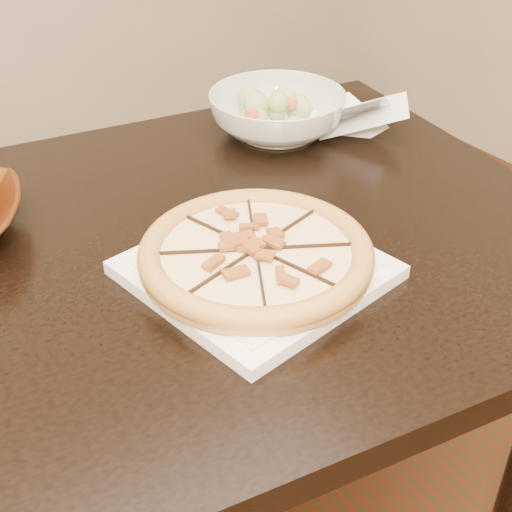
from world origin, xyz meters
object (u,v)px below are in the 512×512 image
at_px(dining_table, 127,325).
at_px(salad_bowl, 277,114).
at_px(pizza, 256,253).
at_px(plate, 256,269).

relative_size(dining_table, salad_bowl, 5.86).
height_order(pizza, salad_bowl, salad_bowl).
bearing_deg(salad_bowl, plate, -129.11).
relative_size(dining_table, plate, 4.42).
bearing_deg(plate, salad_bowl, 50.89).
bearing_deg(salad_bowl, pizza, -129.11).
xyz_separation_m(dining_table, pizza, (0.13, -0.13, 0.15)).
height_order(plate, salad_bowl, salad_bowl).
distance_m(plate, pizza, 0.02).
xyz_separation_m(dining_table, salad_bowl, (0.40, 0.20, 0.15)).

